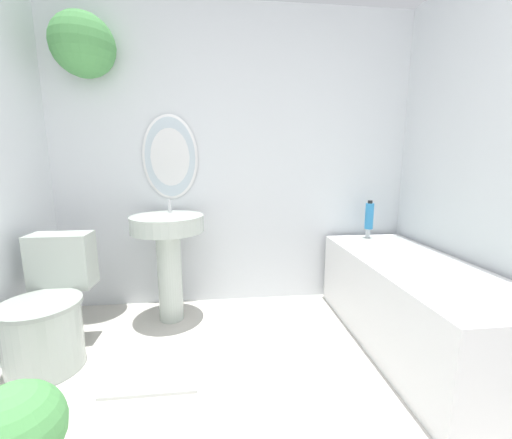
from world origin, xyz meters
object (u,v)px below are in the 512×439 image
Objects in this scene: toilet at (49,313)px; pedestal_sink at (168,245)px; bathtub at (413,302)px; shampoo_bottle at (369,216)px.

toilet is 0.83m from pedestal_sink.
toilet is at bearing 178.01° from bathtub.
pedestal_sink reaches higher than bathtub.
bathtub is at bearing -17.99° from pedestal_sink.
pedestal_sink is at bearing 35.15° from toilet.
pedestal_sink is at bearing -174.96° from shampoo_bottle.
pedestal_sink reaches higher than shampoo_bottle.
pedestal_sink is (0.64, 0.45, 0.28)m from toilet.
shampoo_bottle is (-0.00, 0.67, 0.46)m from bathtub.
toilet is at bearing -165.32° from shampoo_bottle.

